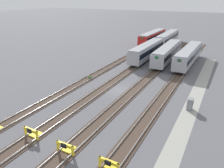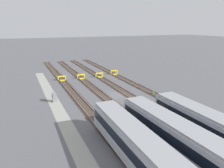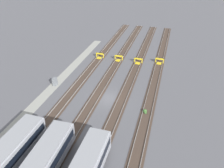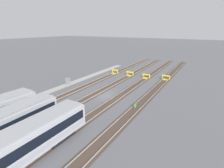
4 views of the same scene
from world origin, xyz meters
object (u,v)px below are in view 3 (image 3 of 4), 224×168
(bumper_stop_far_inner_track, at_px, (159,61))
(electrical_cabinet, at_px, (55,82))
(bumper_stop_nearest_track, at_px, (100,56))
(weed_clump, at_px, (145,111))
(bumper_stop_near_inner_track, at_px, (119,58))
(bumper_stop_middle_track, at_px, (138,61))

(bumper_stop_far_inner_track, bearing_deg, electrical_cabinet, -49.95)
(bumper_stop_nearest_track, distance_m, weed_clump, 22.97)
(bumper_stop_near_inner_track, distance_m, bumper_stop_middle_track, 4.82)
(bumper_stop_nearest_track, relative_size, electrical_cabinet, 1.25)
(bumper_stop_far_inner_track, height_order, weed_clump, bumper_stop_far_inner_track)
(electrical_cabinet, bearing_deg, weed_clump, 79.17)
(bumper_stop_far_inner_track, bearing_deg, bumper_stop_near_inner_track, -83.54)
(bumper_stop_near_inner_track, xyz_separation_m, bumper_stop_middle_track, (0.23, 4.82, 0.00))
(bumper_stop_middle_track, xyz_separation_m, electrical_cabinet, (14.37, -13.85, 0.29))
(bumper_stop_near_inner_track, relative_size, bumper_stop_middle_track, 1.00)
(bumper_stop_nearest_track, xyz_separation_m, bumper_stop_middle_track, (0.26, 9.65, 0.00))
(bumper_stop_near_inner_track, height_order, bumper_stop_middle_track, same)
(bumper_stop_middle_track, height_order, bumper_stop_far_inner_track, same)
(bumper_stop_near_inner_track, distance_m, bumper_stop_far_inner_track, 9.70)
(bumper_stop_far_inner_track, relative_size, electrical_cabinet, 1.25)
(bumper_stop_near_inner_track, bearing_deg, weed_clump, 27.12)
(electrical_cabinet, distance_m, weed_clump, 18.65)
(bumper_stop_middle_track, relative_size, electrical_cabinet, 1.25)
(bumper_stop_far_inner_track, xyz_separation_m, electrical_cabinet, (15.69, -18.67, 0.29))
(bumper_stop_near_inner_track, height_order, weed_clump, bumper_stop_near_inner_track)
(bumper_stop_far_inner_track, bearing_deg, bumper_stop_middle_track, -74.63)
(bumper_stop_nearest_track, relative_size, bumper_stop_far_inner_track, 1.00)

